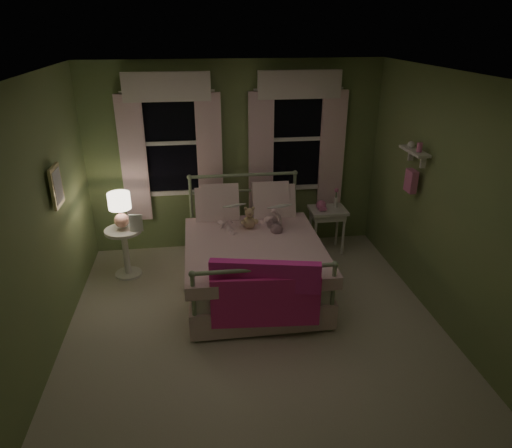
{
  "coord_description": "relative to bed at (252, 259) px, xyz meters",
  "views": [
    {
      "loc": [
        -0.54,
        -4.0,
        3.01
      ],
      "look_at": [
        0.08,
        0.51,
        1.0
      ],
      "focal_mm": 32.0,
      "sensor_mm": 36.0,
      "label": 1
    }
  ],
  "objects": [
    {
      "name": "room_shell",
      "position": [
        -0.08,
        -0.86,
        0.92
      ],
      "size": [
        4.2,
        4.2,
        4.2
      ],
      "color": "beige",
      "rests_on": "ground"
    },
    {
      "name": "bed",
      "position": [
        0.0,
        0.0,
        0.0
      ],
      "size": [
        1.58,
        2.04,
        1.18
      ],
      "color": "white",
      "rests_on": "ground"
    },
    {
      "name": "pink_throw",
      "position": [
        -0.0,
        -1.03,
        0.23
      ],
      "size": [
        1.1,
        0.33,
        0.71
      ],
      "color": "#F730AD",
      "rests_on": "bed"
    },
    {
      "name": "child_left",
      "position": [
        -0.28,
        0.42,
        0.53
      ],
      "size": [
        0.28,
        0.21,
        0.68
      ],
      "primitive_type": "imported",
      "rotation": [
        0.0,
        0.0,
        3.36
      ],
      "color": "#F7D1DD",
      "rests_on": "bed"
    },
    {
      "name": "child_right",
      "position": [
        0.28,
        0.42,
        0.56
      ],
      "size": [
        0.38,
        0.3,
        0.75
      ],
      "primitive_type": "imported",
      "rotation": [
        0.0,
        0.0,
        3.21
      ],
      "color": "#F7D1DD",
      "rests_on": "bed"
    },
    {
      "name": "book_left",
      "position": [
        -0.28,
        0.17,
        0.58
      ],
      "size": [
        0.23,
        0.18,
        0.26
      ],
      "primitive_type": "imported",
      "rotation": [
        1.22,
        0.0,
        0.37
      ],
      "color": "beige",
      "rests_on": "child_left"
    },
    {
      "name": "book_right",
      "position": [
        0.28,
        0.17,
        0.54
      ],
      "size": [
        0.23,
        0.18,
        0.26
      ],
      "primitive_type": "imported",
      "rotation": [
        1.22,
        0.0,
        0.44
      ],
      "color": "beige",
      "rests_on": "child_right"
    },
    {
      "name": "teddy_bear",
      "position": [
        -0.0,
        0.26,
        0.41
      ],
      "size": [
        0.22,
        0.17,
        0.29
      ],
      "color": "tan",
      "rests_on": "bed"
    },
    {
      "name": "nightstand_left",
      "position": [
        -1.57,
        0.5,
        0.03
      ],
      "size": [
        0.46,
        0.46,
        0.65
      ],
      "color": "white",
      "rests_on": "ground"
    },
    {
      "name": "table_lamp",
      "position": [
        -1.57,
        0.5,
        0.57
      ],
      "size": [
        0.27,
        0.27,
        0.45
      ],
      "color": "#FFAB96",
      "rests_on": "nightstand_left"
    },
    {
      "name": "book_nightstand",
      "position": [
        -1.47,
        0.42,
        0.27
      ],
      "size": [
        0.19,
        0.24,
        0.02
      ],
      "primitive_type": "imported",
      "rotation": [
        0.0,
        0.0,
        -0.12
      ],
      "color": "beige",
      "rests_on": "nightstand_left"
    },
    {
      "name": "nightstand_right",
      "position": [
        1.17,
        0.82,
        0.17
      ],
      "size": [
        0.5,
        0.4,
        0.64
      ],
      "color": "white",
      "rests_on": "ground"
    },
    {
      "name": "pink_toy",
      "position": [
        1.07,
        0.81,
        0.32
      ],
      "size": [
        0.14,
        0.18,
        0.14
      ],
      "color": "pink",
      "rests_on": "nightstand_right"
    },
    {
      "name": "bud_vase",
      "position": [
        1.29,
        0.87,
        0.41
      ],
      "size": [
        0.06,
        0.06,
        0.28
      ],
      "color": "white",
      "rests_on": "nightstand_right"
    },
    {
      "name": "window_left",
      "position": [
        -0.93,
        1.17,
        1.24
      ],
      "size": [
        1.34,
        0.13,
        1.96
      ],
      "color": "black",
      "rests_on": "room_shell"
    },
    {
      "name": "window_right",
      "position": [
        0.77,
        1.17,
        1.24
      ],
      "size": [
        1.34,
        0.13,
        1.96
      ],
      "color": "black",
      "rests_on": "room_shell"
    },
    {
      "name": "wall_shelf",
      "position": [
        1.82,
        -0.16,
        1.14
      ],
      "size": [
        0.15,
        0.5,
        0.6
      ],
      "color": "white",
      "rests_on": "room_shell"
    },
    {
      "name": "framed_picture",
      "position": [
        -2.02,
        -0.26,
        1.12
      ],
      "size": [
        0.03,
        0.32,
        0.42
      ],
      "color": "beige",
      "rests_on": "room_shell"
    }
  ]
}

